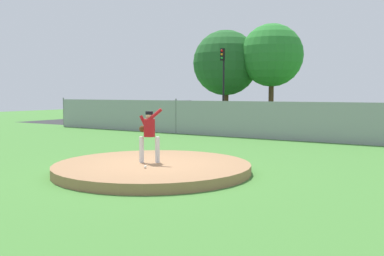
{
  "coord_description": "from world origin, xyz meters",
  "views": [
    {
      "loc": [
        7.28,
        -9.41,
        2.22
      ],
      "look_at": [
        0.43,
        1.39,
        1.18
      ],
      "focal_mm": 39.82,
      "sensor_mm": 36.0,
      "label": 1
    }
  ],
  "objects": [
    {
      "name": "ground_plane",
      "position": [
        0.0,
        6.0,
        0.0
      ],
      "size": [
        80.0,
        80.0,
        0.0
      ],
      "primitive_type": "plane",
      "color": "#427A33"
    },
    {
      "name": "asphalt_strip",
      "position": [
        0.0,
        14.5,
        0.0
      ],
      "size": [
        44.0,
        7.0,
        0.01
      ],
      "primitive_type": "cube",
      "color": "#2B2B2D",
      "rests_on": "ground_plane"
    },
    {
      "name": "pitchers_mound",
      "position": [
        0.0,
        0.0,
        0.13
      ],
      "size": [
        5.52,
        5.52,
        0.26
      ],
      "primitive_type": "cylinder",
      "color": "#99704C",
      "rests_on": "ground_plane"
    },
    {
      "name": "pitcher_youth",
      "position": [
        -0.15,
        0.04,
        1.16
      ],
      "size": [
        0.8,
        0.34,
        1.55
      ],
      "color": "silver",
      "rests_on": "pitchers_mound"
    },
    {
      "name": "baseball",
      "position": [
        0.34,
        -0.75,
        0.3
      ],
      "size": [
        0.07,
        0.07,
        0.07
      ],
      "primitive_type": "sphere",
      "color": "white",
      "rests_on": "pitchers_mound"
    },
    {
      "name": "chainlink_fence",
      "position": [
        -0.0,
        10.0,
        0.92
      ],
      "size": [
        30.49,
        0.07,
        1.93
      ],
      "color": "gray",
      "rests_on": "ground_plane"
    },
    {
      "name": "parked_car_red",
      "position": [
        -4.72,
        14.15,
        0.82
      ],
      "size": [
        2.0,
        4.79,
        1.71
      ],
      "color": "#A81919",
      "rests_on": "ground_plane"
    },
    {
      "name": "parked_car_charcoal",
      "position": [
        0.26,
        14.44,
        0.83
      ],
      "size": [
        2.08,
        4.75,
        1.72
      ],
      "color": "#232328",
      "rests_on": "ground_plane"
    },
    {
      "name": "parked_car_teal",
      "position": [
        -9.45,
        14.41,
        0.82
      ],
      "size": [
        1.87,
        4.21,
        1.74
      ],
      "color": "#146066",
      "rests_on": "ground_plane"
    },
    {
      "name": "traffic_cone_orange",
      "position": [
        1.86,
        17.01,
        0.26
      ],
      "size": [
        0.4,
        0.4,
        0.55
      ],
      "color": "orange",
      "rests_on": "asphalt_strip"
    },
    {
      "name": "traffic_light_near",
      "position": [
        -7.96,
        18.98,
        3.76
      ],
      "size": [
        0.28,
        0.46,
        5.57
      ],
      "color": "black",
      "rests_on": "ground_plane"
    },
    {
      "name": "tree_leaning_west",
      "position": [
        -10.53,
        24.21,
        4.9
      ],
      "size": [
        5.74,
        5.74,
        7.79
      ],
      "color": "#4C331E",
      "rests_on": "ground_plane"
    },
    {
      "name": "tree_bushy_near",
      "position": [
        -6.48,
        24.87,
        5.42
      ],
      "size": [
        5.29,
        5.29,
        8.09
      ],
      "color": "#4C331E",
      "rests_on": "ground_plane"
    }
  ]
}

